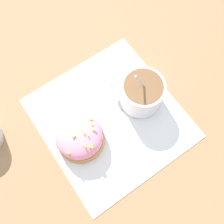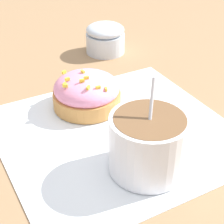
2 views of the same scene
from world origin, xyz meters
TOP-DOWN VIEW (x-y plane):
  - ground_plane at (0.00, 0.00)m, footprint 3.00×3.00m
  - paper_napkin at (0.00, 0.00)m, footprint 0.32×0.33m
  - coffee_cup at (0.08, -0.01)m, footprint 0.09×0.11m
  - frosted_pastry at (-0.08, -0.00)m, footprint 0.10×0.10m

SIDE VIEW (x-z plane):
  - ground_plane at x=0.00m, z-range 0.00..0.00m
  - paper_napkin at x=0.00m, z-range 0.00..0.00m
  - frosted_pastry at x=-0.08m, z-range 0.00..0.06m
  - coffee_cup at x=0.08m, z-range -0.01..0.10m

